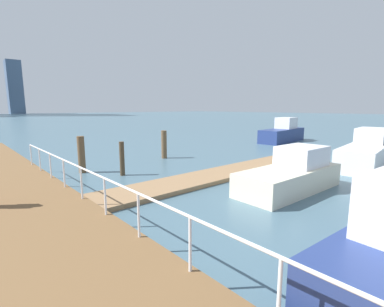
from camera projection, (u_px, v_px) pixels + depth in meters
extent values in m
plane|color=#476675|center=(81.00, 160.00, 17.91)|extent=(300.00, 300.00, 0.00)
cube|color=#93704C|center=(214.00, 176.00, 13.43)|extent=(13.42, 2.00, 0.18)
cylinder|color=white|center=(279.00, 295.00, 3.66)|extent=(0.06, 0.06, 1.05)
cylinder|color=white|center=(190.00, 244.00, 5.00)|extent=(0.06, 0.06, 1.05)
cylinder|color=white|center=(139.00, 215.00, 6.34)|extent=(0.06, 0.06, 1.05)
cylinder|color=white|center=(105.00, 197.00, 7.67)|extent=(0.06, 0.06, 1.05)
cylinder|color=white|center=(82.00, 183.00, 9.01)|extent=(0.06, 0.06, 1.05)
cylinder|color=white|center=(64.00, 173.00, 10.35)|extent=(0.06, 0.06, 1.05)
cylinder|color=white|center=(51.00, 166.00, 11.68)|extent=(0.06, 0.06, 1.05)
cylinder|color=white|center=(40.00, 160.00, 13.02)|extent=(0.06, 0.06, 1.05)
cylinder|color=white|center=(31.00, 155.00, 14.36)|extent=(0.06, 0.06, 1.05)
cylinder|color=white|center=(161.00, 204.00, 5.58)|extent=(0.06, 23.43, 0.06)
cylinder|color=#473826|center=(122.00, 159.00, 13.73)|extent=(0.24, 0.24, 1.70)
cylinder|color=brown|center=(164.00, 144.00, 18.38)|extent=(0.36, 0.36, 1.85)
cylinder|color=brown|center=(81.00, 155.00, 14.29)|extent=(0.36, 0.36, 1.90)
cube|color=navy|center=(282.00, 135.00, 27.28)|extent=(6.56, 2.65, 1.26)
cube|color=white|center=(286.00, 123.00, 27.67)|extent=(2.20, 1.76, 1.09)
cube|color=white|center=(366.00, 156.00, 15.93)|extent=(6.91, 2.65, 1.24)
cube|color=white|center=(372.00, 136.00, 16.61)|extent=(2.48, 1.74, 0.90)
cube|color=beige|center=(289.00, 180.00, 11.23)|extent=(5.10, 2.01, 0.94)
cube|color=white|center=(302.00, 156.00, 11.64)|extent=(2.00, 1.55, 0.82)
cube|color=slate|center=(15.00, 87.00, 139.69)|extent=(6.79, 8.21, 26.29)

